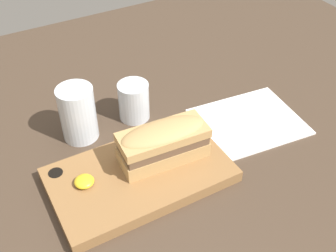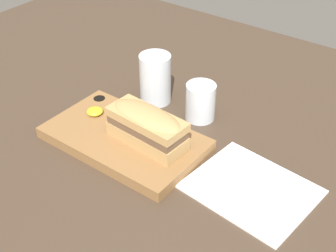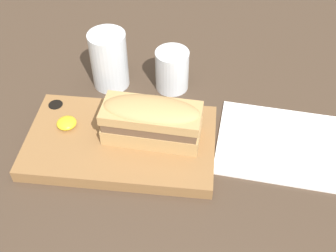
# 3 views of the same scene
# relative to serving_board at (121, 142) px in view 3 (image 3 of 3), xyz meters

# --- Properties ---
(dining_table) EXTENTS (1.67, 1.28, 0.02)m
(dining_table) POSITION_rel_serving_board_xyz_m (0.04, 0.05, -0.02)
(dining_table) COLOR #423326
(dining_table) RESTS_ON ground
(serving_board) EXTENTS (0.33, 0.19, 0.02)m
(serving_board) POSITION_rel_serving_board_xyz_m (0.00, 0.00, 0.00)
(serving_board) COLOR olive
(serving_board) RESTS_ON dining_table
(sandwich) EXTENTS (0.17, 0.08, 0.08)m
(sandwich) POSITION_rel_serving_board_xyz_m (0.06, 0.01, 0.05)
(sandwich) COLOR tan
(sandwich) RESTS_ON serving_board
(mustard_dollop) EXTENTS (0.04, 0.04, 0.01)m
(mustard_dollop) POSITION_rel_serving_board_xyz_m (-0.10, 0.02, 0.02)
(mustard_dollop) COLOR gold
(mustard_dollop) RESTS_ON serving_board
(water_glass) EXTENTS (0.07, 0.07, 0.12)m
(water_glass) POSITION_rel_serving_board_xyz_m (-0.05, 0.17, 0.04)
(water_glass) COLOR silver
(water_glass) RESTS_ON dining_table
(wine_glass) EXTENTS (0.07, 0.07, 0.08)m
(wine_glass) POSITION_rel_serving_board_xyz_m (0.07, 0.17, 0.03)
(wine_glass) COLOR silver
(wine_glass) RESTS_ON dining_table
(napkin) EXTENTS (0.23, 0.20, 0.00)m
(napkin) POSITION_rel_serving_board_xyz_m (0.28, 0.03, -0.01)
(napkin) COLOR white
(napkin) RESTS_ON dining_table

